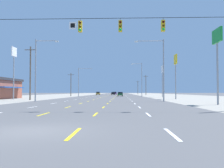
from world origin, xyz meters
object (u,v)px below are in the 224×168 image
at_px(hatchback_far_left_near, 98,93).
at_px(streetlight_right_row_1, 141,78).
at_px(pole_sign_right_row_2, 162,74).
at_px(sedan_center_turn_mid, 113,93).
at_px(pole_sign_left_row_1, 14,60).
at_px(streetlight_right_row_0, 160,65).
at_px(sedan_inner_right_nearest, 120,94).
at_px(pole_sign_right_row_1, 176,65).
at_px(streetlight_left_row_0, 38,66).
at_px(streetlight_left_row_1, 80,80).
at_px(hatchback_center_turn_midfar, 115,93).
at_px(pole_sign_right_row_0, 217,45).

distance_m(hatchback_far_left_near, streetlight_right_row_1, 40.59).
bearing_deg(hatchback_far_left_near, pole_sign_right_row_2, -63.19).
bearing_deg(hatchback_far_left_near, sedan_center_turn_mid, 32.52).
height_order(pole_sign_left_row_1, streetlight_right_row_0, pole_sign_left_row_1).
bearing_deg(sedan_center_turn_mid, pole_sign_right_row_2, -72.43).
relative_size(sedan_inner_right_nearest, hatchback_far_left_near, 1.15).
distance_m(pole_sign_right_row_2, streetlight_right_row_0, 31.94).
distance_m(sedan_inner_right_nearest, streetlight_right_row_1, 10.40).
height_order(pole_sign_right_row_1, streetlight_left_row_0, streetlight_left_row_0).
height_order(sedan_center_turn_mid, pole_sign_right_row_2, pole_sign_right_row_2).
distance_m(streetlight_left_row_0, streetlight_left_row_1, 39.52).
height_order(hatchback_center_turn_midfar, streetlight_right_row_1, streetlight_right_row_1).
xyz_separation_m(pole_sign_right_row_0, pole_sign_right_row_1, (-0.11, 21.40, -0.01)).
xyz_separation_m(streetlight_left_row_0, streetlight_right_row_1, (19.66, 39.52, 0.38)).
bearing_deg(streetlight_right_row_1, pole_sign_right_row_0, -84.17).
xyz_separation_m(hatchback_center_turn_midfar, pole_sign_right_row_0, (14.61, -107.09, 6.23)).
distance_m(sedan_inner_right_nearest, streetlight_left_row_0, 47.63).
bearing_deg(pole_sign_right_row_0, pole_sign_left_row_1, 151.17).
relative_size(sedan_center_turn_mid, pole_sign_left_row_1, 0.44).
height_order(pole_sign_right_row_2, streetlight_right_row_1, streetlight_right_row_1).
bearing_deg(sedan_center_turn_mid, streetlight_left_row_0, -96.79).
distance_m(pole_sign_left_row_1, pole_sign_right_row_1, 32.48).
height_order(hatchback_far_left_near, sedan_center_turn_mid, hatchback_far_left_near).
bearing_deg(pole_sign_right_row_1, streetlight_right_row_0, -112.63).
bearing_deg(streetlight_right_row_0, hatchback_far_left_near, 102.53).
height_order(sedan_center_turn_mid, streetlight_left_row_1, streetlight_left_row_1).
bearing_deg(pole_sign_left_row_1, pole_sign_right_row_1, 6.34).
relative_size(hatchback_far_left_near, pole_sign_right_row_1, 0.42).
bearing_deg(pole_sign_left_row_1, streetlight_right_row_0, -17.55).
distance_m(pole_sign_left_row_1, streetlight_left_row_1, 32.00).
bearing_deg(sedan_inner_right_nearest, sedan_center_turn_mid, 95.70).
relative_size(pole_sign_right_row_0, streetlight_right_row_0, 0.92).
bearing_deg(streetlight_right_row_0, sedan_center_turn_mid, 97.01).
bearing_deg(streetlight_left_row_1, hatchback_center_turn_midfar, 80.38).
bearing_deg(streetlight_left_row_0, pole_sign_right_row_1, 26.41).
bearing_deg(pole_sign_right_row_0, streetlight_right_row_0, 119.35).
xyz_separation_m(streetlight_left_row_0, streetlight_left_row_1, (0.14, 39.52, -0.25)).
bearing_deg(streetlight_right_row_1, pole_sign_right_row_2, -56.18).
bearing_deg(pole_sign_right_row_1, pole_sign_left_row_1, -173.66).
bearing_deg(streetlight_left_row_1, streetlight_left_row_0, -90.21).
bearing_deg(hatchback_far_left_near, streetlight_right_row_1, -64.88).
relative_size(pole_sign_left_row_1, streetlight_right_row_0, 1.05).
distance_m(hatchback_center_turn_midfar, streetlight_right_row_0, 98.45).
xyz_separation_m(pole_sign_left_row_1, streetlight_left_row_1, (7.88, 30.92, -2.33)).
bearing_deg(pole_sign_right_row_1, pole_sign_right_row_2, 88.37).
height_order(sedan_center_turn_mid, hatchback_center_turn_midfar, hatchback_center_turn_midfar).
xyz_separation_m(pole_sign_right_row_0, streetlight_right_row_0, (-5.19, 9.22, -1.29)).
xyz_separation_m(sedan_inner_right_nearest, streetlight_left_row_1, (-12.91, -6.02, 4.69)).
relative_size(pole_sign_right_row_2, streetlight_right_row_0, 0.92).
bearing_deg(pole_sign_left_row_1, sedan_inner_right_nearest, 60.64).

